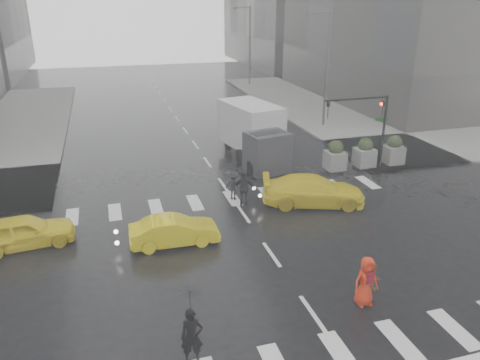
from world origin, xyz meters
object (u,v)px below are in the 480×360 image
object	(u,v)px
taxi_mid	(174,231)
box_truck	(255,132)
pedestrian_brown	(372,283)
pedestrian_orange	(366,281)
taxi_front	(24,231)
traffic_signal_pole	(370,118)

from	to	relation	value
taxi_mid	box_truck	size ratio (longest dim) A/B	0.57
pedestrian_brown	pedestrian_orange	world-z (taller)	pedestrian_orange
pedestrian_orange	taxi_front	bearing A→B (deg)	146.89
traffic_signal_pole	box_truck	size ratio (longest dim) A/B	0.68
pedestrian_brown	taxi_mid	distance (m)	8.35
traffic_signal_pole	taxi_front	world-z (taller)	traffic_signal_pole
taxi_front	pedestrian_orange	bearing A→B (deg)	-130.26
pedestrian_orange	box_truck	bearing A→B (deg)	85.92
taxi_front	taxi_mid	xyz separation A→B (m)	(6.09, -1.59, -0.07)
traffic_signal_pole	pedestrian_brown	distance (m)	14.04
taxi_front	taxi_mid	distance (m)	6.29
traffic_signal_pole	taxi_mid	xyz separation A→B (m)	(-12.67, -6.01, -2.60)
pedestrian_orange	box_truck	world-z (taller)	box_truck
pedestrian_orange	taxi_mid	bearing A→B (deg)	132.81
pedestrian_orange	taxi_mid	distance (m)	8.19
taxi_mid	pedestrian_orange	bearing A→B (deg)	-135.87
traffic_signal_pole	taxi_front	xyz separation A→B (m)	(-18.76, -4.42, -2.52)
traffic_signal_pole	pedestrian_brown	bearing A→B (deg)	-119.74
taxi_mid	pedestrian_brown	bearing A→B (deg)	-134.65
pedestrian_orange	taxi_mid	size ratio (longest dim) A/B	0.48
traffic_signal_pole	pedestrian_brown	size ratio (longest dim) A/B	2.92
pedestrian_orange	taxi_mid	xyz separation A→B (m)	(-5.57, 6.00, -0.28)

